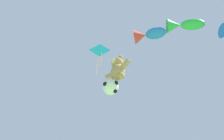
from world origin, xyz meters
TOP-DOWN VIEW (x-y plane):
  - teddy_bear_kite at (0.89, 6.23)m, footprint 2.00×0.88m
  - soccer_ball_kite at (0.39, 6.17)m, footprint 1.02×1.02m
  - fish_kite_cobalt at (3.51, 6.07)m, footprint 1.95×1.65m
  - fish_kite_emerald at (5.21, 7.22)m, footprint 2.10×1.99m
  - diamond_kite at (-0.46, 5.88)m, footprint 1.06×1.14m

SIDE VIEW (x-z plane):
  - soccer_ball_kite at x=0.39m, z-range 10.49..11.43m
  - teddy_bear_kite at x=0.89m, z-range 11.14..13.18m
  - fish_kite_cobalt at x=3.51m, z-range 12.44..13.31m
  - fish_kite_emerald at x=5.21m, z-range 12.84..13.66m
  - diamond_kite at x=-0.46m, z-range 13.26..16.57m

